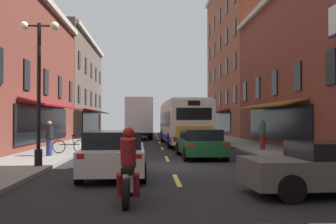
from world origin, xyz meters
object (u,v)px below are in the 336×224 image
Objects in this scene: motorcycle_rider at (128,170)px; street_lamp_twin at (39,86)px; sedan_far at (140,129)px; bicycle_near at (70,146)px; box_truck at (138,118)px; pedestrian_mid at (262,133)px; pedestrian_near at (49,137)px; sedan_rear at (114,153)px; sedan_mid at (200,143)px; transit_bus at (183,122)px.

motorcycle_rider is 7.28m from street_lamp_twin.
bicycle_near is (-2.90, -27.27, -0.18)m from sedan_far.
box_truck is 3.47× the size of motorcycle_rider.
street_lamp_twin is (-2.94, -32.79, 2.39)m from sedan_far.
pedestrian_near is at bearing 76.34° from pedestrian_mid.
pedestrian_near reaches higher than motorcycle_rider.
sedan_rear is 2.89× the size of pedestrian_near.
bicycle_near is at bearing -142.38° from pedestrian_near.
sedan_rear reaches higher than sedan_mid.
bicycle_near is (-3.00, -16.68, -1.42)m from box_truck.
box_truck reaches higher than sedan_rear.
sedan_far is 34.53m from sedan_rear.
transit_bus is at bearing 90.18° from sedan_mid.
pedestrian_mid reaches higher than bicycle_near.
street_lamp_twin reaches higher than bicycle_near.
pedestrian_near is at bearing 98.70° from street_lamp_twin.
box_truck is (-3.41, 8.51, 0.28)m from transit_bus.
sedan_mid is 2.92× the size of pedestrian_near.
street_lamp_twin reaches higher than pedestrian_mid.
street_lamp_twin is at bearing -90.40° from bicycle_near.
sedan_far is 33.01m from street_lamp_twin.
sedan_rear is at bearing 99.18° from motorcycle_rider.
pedestrian_near is (-7.10, -0.09, 0.30)m from sedan_mid.
street_lamp_twin is (-3.57, 5.89, 2.36)m from motorcycle_rider.
sedan_mid is 2.28× the size of motorcycle_rider.
pedestrian_mid is (7.53, 9.18, 0.32)m from sedan_rear.
transit_bus is at bearing 2.05° from pedestrian_mid.
pedestrian_near is (-0.66, -1.43, 0.49)m from bicycle_near.
street_lamp_twin reaches higher than sedan_mid.
pedestrian_mid is at bearing 10.46° from bicycle_near.
sedan_rear is at bearing -102.93° from transit_bus.
pedestrian_near is at bearing -126.39° from transit_bus.
sedan_far is (-0.10, 10.59, -1.25)m from box_truck.
transit_bus is at bearing -79.60° from sedan_far.
pedestrian_mid is at bearing 39.45° from sedan_mid.
box_truck is 23.97m from sedan_rear.
pedestrian_mid is (11.06, 3.35, 0.06)m from pedestrian_near.
pedestrian_near is at bearing 112.81° from motorcycle_rider.
sedan_mid is at bearing 153.28° from pedestrian_near.
sedan_far is (-3.54, 28.61, -0.02)m from sedan_mid.
sedan_far is 2.69× the size of pedestrian_mid.
box_truck reaches higher than motorcycle_rider.
motorcycle_rider is at bearing -88.91° from box_truck.
sedan_rear is (-3.54, -15.43, -0.91)m from transit_bus.
sedan_far is 26.44m from pedestrian_mid.
box_truck is at bearing -3.89° from pedestrian_mid.
sedan_far is at bearing 97.05° from sedan_mid.
box_truck reaches higher than sedan_far.
street_lamp_twin reaches higher than motorcycle_rider.
box_truck is at bearing 89.68° from sedan_rear.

